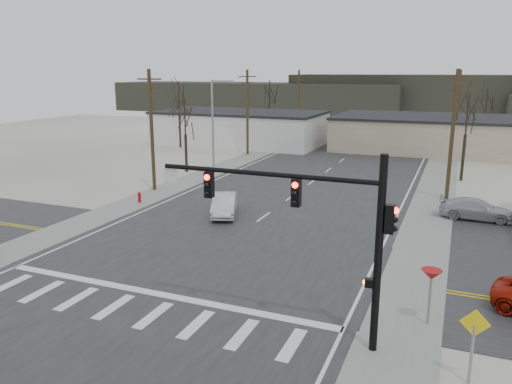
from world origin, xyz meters
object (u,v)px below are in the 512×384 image
Objects in this scene: sedan_crossing at (224,204)px; car_far_a at (358,138)px; car_parked_silver at (476,209)px; traffic_signal_mast at (325,221)px; car_far_b at (365,134)px; fire_hydrant at (139,197)px.

car_far_a is at bearing 65.63° from sedan_crossing.
sedan_crossing is at bearing 109.77° from car_parked_silver.
car_far_b is at bearing 98.76° from traffic_signal_mast.
fire_hydrant is (-18.09, 14.20, -4.22)m from traffic_signal_mast.
car_far_a is at bearing -109.06° from car_far_b.
fire_hydrant is 0.17× the size of car_far_a.
traffic_signal_mast is 20.40m from car_parked_silver.
car_far_b is at bearing 21.59° from car_parked_silver.
car_parked_silver reaches higher than fire_hydrant.
car_parked_silver is at bearing 11.91° from fire_hydrant.
sedan_crossing is at bearing -112.51° from car_far_b.
car_far_a reaches higher than fire_hydrant.
car_far_a is (-8.77, 52.08, -3.87)m from traffic_signal_mast.
car_parked_silver reaches higher than car_far_b.
traffic_signal_mast is 1.70× the size of car_far_a.
car_far_b is (-0.11, 5.51, -0.08)m from car_far_a.
fire_hydrant is at bearing 72.22° from car_far_a.
traffic_signal_mast is 58.40m from car_far_b.
traffic_signal_mast is 2.23× the size of car_far_b.
traffic_signal_mast is 10.29× the size of fire_hydrant.
sedan_crossing reaches higher than fire_hydrant.
car_far_b is at bearing -92.78° from car_far_a.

